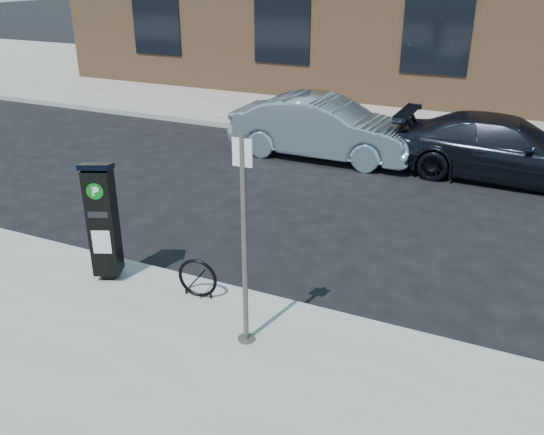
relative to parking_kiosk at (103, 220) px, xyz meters
The scene contains 9 objects.
ground 2.41m from the parking_kiosk, 13.20° to the left, with size 120.00×120.00×0.00m, color black.
sidewalk_far 14.68m from the parking_kiosk, 81.69° to the left, with size 60.00×12.00×0.15m, color gray.
curb_near 2.38m from the parking_kiosk, 12.69° to the left, with size 60.00×0.12×0.16m, color #9E9B93.
curb_far 8.83m from the parking_kiosk, 76.05° to the left, with size 60.00×0.12×0.16m, color #9E9B93.
parking_kiosk is the anchor object (origin of this frame).
sign_pole 2.58m from the parking_kiosk, 11.74° to the right, with size 0.23×0.21×2.56m.
bike_rack 1.58m from the parking_kiosk, ahead, with size 0.57×0.11×0.57m.
car_silver 7.15m from the parking_kiosk, 84.93° to the left, with size 1.54×4.43×1.46m, color #91AAB9.
car_dark 8.71m from the parking_kiosk, 57.30° to the left, with size 1.89×4.64×1.35m, color black.
Camera 1 is at (3.11, -6.11, 4.31)m, focal length 38.00 mm.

